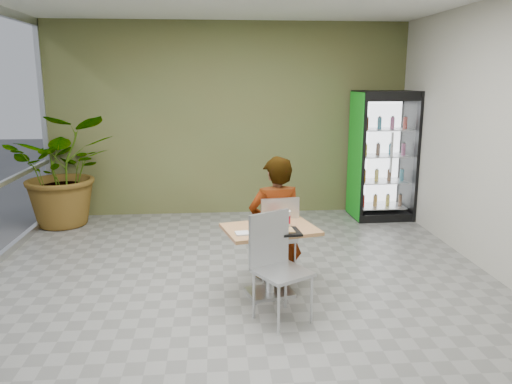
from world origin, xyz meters
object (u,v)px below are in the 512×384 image
at_px(chair_near, 276,258).
at_px(potted_plant, 64,170).
at_px(cafeteria_tray, 280,232).
at_px(chair_far, 277,231).
at_px(beverage_fridge, 383,155).
at_px(seated_woman, 276,230).
at_px(dining_table, 270,247).
at_px(soda_cup, 286,219).

height_order(chair_near, potted_plant, potted_plant).
bearing_deg(chair_near, cafeteria_tray, 45.09).
height_order(chair_far, beverage_fridge, beverage_fridge).
relative_size(chair_near, cafeteria_tray, 2.58).
relative_size(chair_near, beverage_fridge, 0.50).
relative_size(seated_woman, cafeteria_tray, 4.31).
height_order(seated_woman, potted_plant, potted_plant).
bearing_deg(chair_far, cafeteria_tray, 77.04).
distance_m(chair_near, seated_woman, 1.01).
bearing_deg(potted_plant, beverage_fridge, 0.15).
height_order(chair_near, seated_woman, seated_woman).
bearing_deg(chair_far, dining_table, 64.81).
height_order(cafeteria_tray, beverage_fridge, beverage_fridge).
height_order(cafeteria_tray, potted_plant, potted_plant).
xyz_separation_m(cafeteria_tray, potted_plant, (-3.00, 3.12, 0.12)).
bearing_deg(chair_far, potted_plant, -47.14).
relative_size(soda_cup, cafeteria_tray, 0.41).
bearing_deg(cafeteria_tray, beverage_fridge, 56.05).
bearing_deg(cafeteria_tray, soda_cup, 68.97).
distance_m(seated_woman, cafeteria_tray, 0.72).
distance_m(chair_far, cafeteria_tray, 0.66).
relative_size(dining_table, chair_far, 1.09).
height_order(seated_woman, beverage_fridge, beverage_fridge).
bearing_deg(soda_cup, beverage_fridge, 55.06).
distance_m(chair_far, seated_woman, 0.06).
bearing_deg(chair_near, potted_plant, 100.06).
bearing_deg(chair_near, dining_table, 59.35).
relative_size(soda_cup, beverage_fridge, 0.08).
bearing_deg(beverage_fridge, dining_table, -128.44).
distance_m(dining_table, chair_near, 0.52).
bearing_deg(soda_cup, seated_woman, 97.56).
distance_m(cafeteria_tray, beverage_fridge, 3.79).
bearing_deg(cafeteria_tray, dining_table, 110.70).
distance_m(chair_near, cafeteria_tray, 0.36).
bearing_deg(beverage_fridge, cafeteria_tray, -125.63).
xyz_separation_m(seated_woman, beverage_fridge, (2.07, 2.45, 0.48)).
xyz_separation_m(cafeteria_tray, beverage_fridge, (2.11, 3.14, 0.28)).
xyz_separation_m(dining_table, soda_cup, (0.18, 0.05, 0.29)).
height_order(soda_cup, potted_plant, potted_plant).
bearing_deg(potted_plant, cafeteria_tray, -46.12).
xyz_separation_m(chair_far, beverage_fridge, (2.06, 2.50, 0.47)).
distance_m(dining_table, cafeteria_tray, 0.32).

